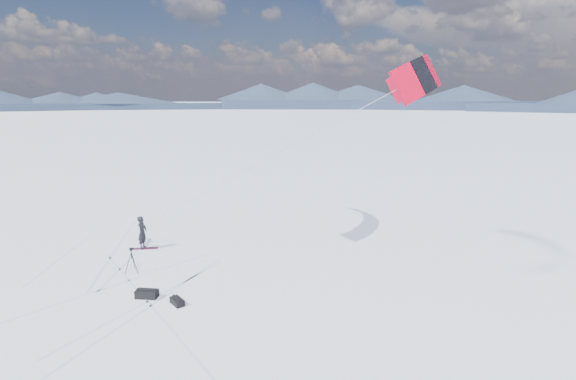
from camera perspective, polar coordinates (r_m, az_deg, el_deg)
The scene contains 9 objects.
ground at distance 22.35m, azimuth -22.83°, elevation -10.43°, with size 1800.00×1800.00×0.00m, color white.
horizon_hills at distance 21.21m, azimuth -23.71°, elevation -0.72°, with size 704.47×706.88×9.22m.
snow_tracks at distance 22.12m, azimuth -22.25°, elevation -10.61°, with size 17.62×10.25×0.01m.
snowkiter at distance 25.19m, azimuth -19.15°, elevation -7.55°, with size 0.69×0.45×1.89m, color black.
snowboard at distance 25.09m, azimuth -18.94°, elevation -7.57°, with size 1.40×0.26×0.04m, color maroon.
tripod at distance 21.81m, azimuth -20.60°, elevation -8.52°, with size 0.58×0.66×1.25m.
gear_bag_a at distance 19.23m, azimuth -18.75°, elevation -13.28°, with size 1.02×0.72×0.41m.
gear_bag_b at distance 18.33m, azimuth -14.93°, elevation -14.49°, with size 0.79×0.61×0.33m.
power_kite at distance 20.20m, azimuth 17.17°, elevation 14.33°, with size 15.27×6.86×8.86m.
Camera 1 is at (15.95, -13.26, 8.32)m, focal length 26.00 mm.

